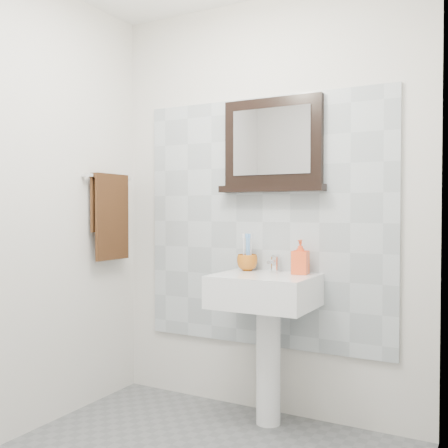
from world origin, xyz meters
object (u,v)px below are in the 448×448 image
Objects in this scene: toothbrush_cup at (247,262)px; framed_mirror at (273,148)px; hand_towel at (110,210)px; pedestal_sink at (265,307)px; soap_dispenser at (300,257)px.

toothbrush_cup is 0.19× the size of framed_mirror.
framed_mirror is 1.19× the size of hand_towel.
pedestal_sink is 0.94m from framed_mirror.
toothbrush_cup is at bearing -156.29° from framed_mirror.
framed_mirror is (-0.20, 0.08, 0.63)m from soap_dispenser.
soap_dispenser is at bearing 8.85° from hand_towel.
framed_mirror reaches higher than soap_dispenser.
hand_towel reaches higher than pedestal_sink.
toothbrush_cup is at bearing 13.16° from hand_towel.
hand_towel is at bearing -176.97° from soap_dispenser.
soap_dispenser reaches higher than pedestal_sink.
toothbrush_cup is 0.63× the size of soap_dispenser.
pedestal_sink is at bearing -152.27° from soap_dispenser.
soap_dispenser is at bearing -2.61° from toothbrush_cup.
hand_towel reaches higher than toothbrush_cup.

